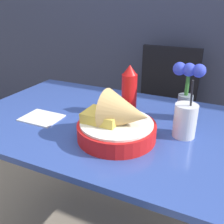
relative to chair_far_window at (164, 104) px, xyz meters
The scene contains 7 objects.
dining_table 0.77m from the chair_far_window, 96.63° to the right, with size 1.18×0.77×0.73m.
chair_far_window is the anchor object (origin of this frame).
food_basket 0.92m from the chair_far_window, 87.38° to the right, with size 0.29×0.29×0.19m.
ketchup_bottle 0.73m from the chair_far_window, 90.93° to the right, with size 0.07×0.07×0.22m.
drink_cup 0.84m from the chair_far_window, 71.68° to the right, with size 0.08×0.08×0.23m.
flower_vase 0.73m from the chair_far_window, 69.99° to the right, with size 0.13×0.06×0.24m.
napkin 0.95m from the chair_far_window, 111.05° to the right, with size 0.16×0.13×0.01m.
Camera 1 is at (0.45, -0.86, 1.20)m, focal length 40.00 mm.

